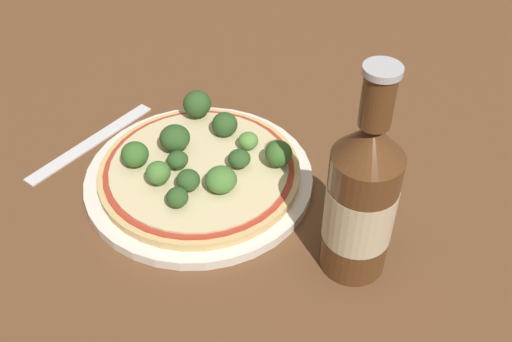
% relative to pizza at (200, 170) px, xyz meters
% --- Properties ---
extents(ground_plane, '(3.00, 3.00, 0.00)m').
position_rel_pizza_xyz_m(ground_plane, '(0.02, 0.02, -0.02)').
color(ground_plane, brown).
extents(plate, '(0.27, 0.27, 0.01)m').
position_rel_pizza_xyz_m(plate, '(-0.00, -0.00, -0.01)').
color(plate, silver).
rests_on(plate, ground_plane).
extents(pizza, '(0.23, 0.23, 0.01)m').
position_rel_pizza_xyz_m(pizza, '(0.00, 0.00, 0.00)').
color(pizza, tan).
rests_on(pizza, plate).
extents(broccoli_floret_0, '(0.03, 0.03, 0.03)m').
position_rel_pizza_xyz_m(broccoli_floret_0, '(-0.01, -0.05, 0.02)').
color(broccoli_floret_0, '#6B8E51').
rests_on(broccoli_floret_0, pizza).
extents(broccoli_floret_1, '(0.03, 0.03, 0.03)m').
position_rel_pizza_xyz_m(broccoli_floret_1, '(-0.01, 0.06, 0.02)').
color(broccoli_floret_1, '#6B8E51').
rests_on(broccoli_floret_1, pizza).
extents(broccoli_floret_2, '(0.03, 0.03, 0.03)m').
position_rel_pizza_xyz_m(broccoli_floret_2, '(-0.06, -0.04, 0.02)').
color(broccoli_floret_2, '#6B8E51').
rests_on(broccoli_floret_2, pizza).
extents(broccoli_floret_3, '(0.03, 0.03, 0.02)m').
position_rel_pizza_xyz_m(broccoli_floret_3, '(0.04, 0.03, 0.02)').
color(broccoli_floret_3, '#6B8E51').
rests_on(broccoli_floret_3, pizza).
extents(broccoli_floret_4, '(0.04, 0.04, 0.03)m').
position_rel_pizza_xyz_m(broccoli_floret_4, '(-0.04, 0.00, 0.02)').
color(broccoli_floret_4, '#6B8E51').
rests_on(broccoli_floret_4, pizza).
extents(broccoli_floret_5, '(0.02, 0.02, 0.02)m').
position_rel_pizza_xyz_m(broccoli_floret_5, '(0.02, 0.06, 0.02)').
color(broccoli_floret_5, '#6B8E51').
rests_on(broccoli_floret_5, pizza).
extents(broccoli_floret_6, '(0.04, 0.04, 0.03)m').
position_rel_pizza_xyz_m(broccoli_floret_6, '(0.05, -0.01, 0.02)').
color(broccoli_floret_6, '#6B8E51').
rests_on(broccoli_floret_6, pizza).
extents(broccoli_floret_7, '(0.03, 0.03, 0.03)m').
position_rel_pizza_xyz_m(broccoli_floret_7, '(0.07, 0.06, 0.03)').
color(broccoli_floret_7, '#6B8E51').
rests_on(broccoli_floret_7, pizza).
extents(broccoli_floret_8, '(0.02, 0.02, 0.02)m').
position_rel_pizza_xyz_m(broccoli_floret_8, '(0.03, -0.06, 0.02)').
color(broccoli_floret_8, '#6B8E51').
rests_on(broccoli_floret_8, pizza).
extents(broccoli_floret_9, '(0.04, 0.04, 0.04)m').
position_rel_pizza_xyz_m(broccoli_floret_9, '(-0.06, 0.07, 0.03)').
color(broccoli_floret_9, '#6B8E51').
rests_on(broccoli_floret_9, pizza).
extents(broccoli_floret_10, '(0.03, 0.03, 0.03)m').
position_rel_pizza_xyz_m(broccoli_floret_10, '(0.01, -0.04, 0.02)').
color(broccoli_floret_10, '#6B8E51').
rests_on(broccoli_floret_10, pizza).
extents(broccoli_floret_11, '(0.02, 0.02, 0.02)m').
position_rel_pizza_xyz_m(broccoli_floret_11, '(-0.02, -0.02, 0.02)').
color(broccoli_floret_11, '#6B8E51').
rests_on(broccoli_floret_11, pizza).
extents(beer_bottle, '(0.07, 0.07, 0.23)m').
position_rel_pizza_xyz_m(beer_bottle, '(0.20, 0.01, 0.07)').
color(beer_bottle, '#563319').
rests_on(beer_bottle, ground_plane).
extents(fork, '(0.02, 0.19, 0.00)m').
position_rel_pizza_xyz_m(fork, '(-0.16, -0.03, -0.02)').
color(fork, silver).
rests_on(fork, ground_plane).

